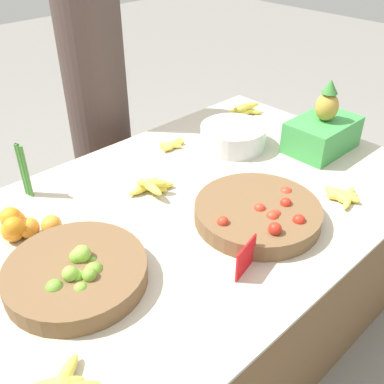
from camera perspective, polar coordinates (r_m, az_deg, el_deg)
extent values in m
plane|color=gray|center=(2.13, 0.00, -16.18)|extent=(12.00, 12.00, 0.00)
cube|color=brown|center=(1.89, 0.00, -9.81)|extent=(1.81, 1.14, 0.65)
cube|color=#BCB29E|center=(1.68, 0.00, -1.59)|extent=(1.88, 1.19, 0.01)
cylinder|color=brown|center=(1.38, -14.49, -9.96)|extent=(0.42, 0.42, 0.06)
sphere|color=#7AB238|center=(1.31, -12.91, -10.22)|extent=(0.04, 0.04, 0.04)
sphere|color=#6BA333|center=(1.46, -16.73, -7.55)|extent=(0.05, 0.05, 0.05)
sphere|color=#89BC42|center=(1.43, -18.56, -9.10)|extent=(0.04, 0.04, 0.04)
sphere|color=#89BC42|center=(1.34, -16.92, -12.08)|extent=(0.06, 0.06, 0.06)
sphere|color=#89BC42|center=(1.37, -13.80, -7.66)|extent=(0.05, 0.05, 0.05)
sphere|color=#89BC42|center=(1.35, -16.59, -11.97)|extent=(0.05, 0.05, 0.05)
sphere|color=#89BC42|center=(1.33, -14.31, -10.40)|extent=(0.04, 0.04, 0.04)
sphere|color=#7AB238|center=(1.30, -13.92, -11.88)|extent=(0.04, 0.04, 0.04)
sphere|color=#6BA333|center=(1.35, -12.09, -9.54)|extent=(0.04, 0.04, 0.04)
sphere|color=#89BC42|center=(1.32, -15.22, -9.98)|extent=(0.05, 0.05, 0.05)
sphere|color=#89BC42|center=(1.39, -14.60, -10.04)|extent=(0.05, 0.05, 0.05)
sphere|color=#6BA333|center=(1.39, -12.36, -9.01)|extent=(0.05, 0.05, 0.05)
sphere|color=#7AB238|center=(1.34, -12.38, -9.76)|extent=(0.05, 0.05, 0.05)
sphere|color=#6BA333|center=(1.32, -17.05, -11.62)|extent=(0.05, 0.05, 0.05)
sphere|color=#7AB238|center=(1.34, -17.91, -12.66)|extent=(0.05, 0.05, 0.05)
sphere|color=#7AB238|center=(1.38, -14.36, -7.95)|extent=(0.05, 0.05, 0.05)
cylinder|color=brown|center=(1.59, 8.31, -2.63)|extent=(0.44, 0.44, 0.06)
sphere|color=red|center=(1.48, 3.95, -3.80)|extent=(0.04, 0.04, 0.04)
sphere|color=red|center=(1.60, 11.82, -1.39)|extent=(0.04, 0.04, 0.04)
sphere|color=red|center=(1.55, 10.55, -2.88)|extent=(0.04, 0.04, 0.04)
sphere|color=red|center=(1.63, 4.70, -1.04)|extent=(0.04, 0.04, 0.04)
sphere|color=red|center=(1.69, 9.39, -0.25)|extent=(0.04, 0.04, 0.04)
sphere|color=red|center=(1.53, 13.41, -3.55)|extent=(0.04, 0.04, 0.04)
sphere|color=red|center=(1.56, 8.56, -2.11)|extent=(0.04, 0.04, 0.04)
sphere|color=red|center=(1.68, 11.82, -0.12)|extent=(0.05, 0.05, 0.05)
sphere|color=red|center=(1.45, 10.48, -4.62)|extent=(0.04, 0.04, 0.04)
sphere|color=red|center=(1.53, 10.15, -3.15)|extent=(0.04, 0.04, 0.04)
sphere|color=orange|center=(1.59, -17.42, -4.01)|extent=(0.07, 0.07, 0.07)
sphere|color=orange|center=(1.60, -20.03, -4.28)|extent=(0.07, 0.07, 0.07)
sphere|color=orange|center=(1.63, -21.71, -3.54)|extent=(0.08, 0.08, 0.08)
sphere|color=orange|center=(1.60, -21.78, -4.48)|extent=(0.08, 0.08, 0.08)
sphere|color=orange|center=(1.54, -21.69, -4.15)|extent=(0.07, 0.07, 0.07)
sphere|color=orange|center=(1.58, -22.03, -3.00)|extent=(0.07, 0.07, 0.07)
cylinder|color=silver|center=(2.05, 5.23, 7.08)|extent=(0.30, 0.30, 0.10)
cube|color=red|center=(1.37, 6.86, -8.28)|extent=(0.12, 0.03, 0.10)
cube|color=green|center=(2.09, 16.17, 7.01)|extent=(0.32, 0.21, 0.14)
ellipsoid|color=#B28E38|center=(2.04, 16.76, 10.33)|extent=(0.10, 0.10, 0.12)
cone|color=#387A33|center=(2.01, 17.18, 12.71)|extent=(0.07, 0.07, 0.06)
cylinder|color=#4C8E42|center=(1.79, -20.73, 2.78)|extent=(0.01, 0.01, 0.21)
cylinder|color=#428438|center=(1.78, -20.54, 2.54)|extent=(0.01, 0.01, 0.21)
cylinder|color=#428438|center=(1.77, -20.24, 2.41)|extent=(0.01, 0.01, 0.21)
cylinder|color=#4C8E42|center=(1.78, -20.61, 2.56)|extent=(0.01, 0.01, 0.21)
cylinder|color=#4C8E42|center=(1.79, -20.87, 2.69)|extent=(0.01, 0.01, 0.21)
ellipsoid|color=#EFDB4C|center=(1.75, -4.34, 0.72)|extent=(0.13, 0.09, 0.03)
ellipsoid|color=#EFDB4C|center=(1.75, -5.90, 0.77)|extent=(0.14, 0.05, 0.04)
ellipsoid|color=#EFDB4C|center=(1.75, -4.77, 0.70)|extent=(0.07, 0.12, 0.03)
ellipsoid|color=#EFDB4C|center=(1.75, -6.24, 0.65)|extent=(0.15, 0.05, 0.03)
ellipsoid|color=#EFDB4C|center=(1.76, -4.41, 0.90)|extent=(0.11, 0.08, 0.03)
ellipsoid|color=#EFDB4C|center=(1.71, -5.11, 1.14)|extent=(0.11, 0.11, 0.04)
ellipsoid|color=#EFDB4C|center=(1.70, -5.28, 0.67)|extent=(0.04, 0.14, 0.03)
ellipsoid|color=#EFDB4C|center=(1.17, -16.13, -22.04)|extent=(0.14, 0.11, 0.03)
ellipsoid|color=#EFDB4C|center=(2.05, -2.54, 6.03)|extent=(0.13, 0.05, 0.03)
ellipsoid|color=#EFDB4C|center=(2.05, -2.74, 5.99)|extent=(0.08, 0.11, 0.03)
ellipsoid|color=#EFDB4C|center=(2.05, -2.28, 6.09)|extent=(0.12, 0.07, 0.03)
ellipsoid|color=#EFDB4C|center=(2.05, -2.49, 6.03)|extent=(0.14, 0.06, 0.03)
ellipsoid|color=#EFDB4C|center=(1.78, 18.54, -0.44)|extent=(0.11, 0.11, 0.04)
ellipsoid|color=#EFDB4C|center=(1.78, 19.27, -0.71)|extent=(0.16, 0.08, 0.03)
ellipsoid|color=#EFDB4C|center=(1.78, 18.87, -0.40)|extent=(0.04, 0.12, 0.03)
ellipsoid|color=#EFDB4C|center=(1.78, 17.94, -0.37)|extent=(0.07, 0.13, 0.03)
ellipsoid|color=#EFDB4C|center=(2.40, 7.21, 10.10)|extent=(0.10, 0.12, 0.03)
ellipsoid|color=#EFDB4C|center=(2.39, 6.65, 10.04)|extent=(0.14, 0.06, 0.03)
ellipsoid|color=#EFDB4C|center=(2.38, 6.03, 10.05)|extent=(0.11, 0.11, 0.03)
ellipsoid|color=#EFDB4C|center=(2.38, 6.66, 10.61)|extent=(0.13, 0.04, 0.03)
ellipsoid|color=#EFDB4C|center=(2.39, 6.92, 10.74)|extent=(0.16, 0.08, 0.03)
cylinder|color=#473833|center=(2.38, -11.94, 11.23)|extent=(0.31, 0.31, 1.49)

